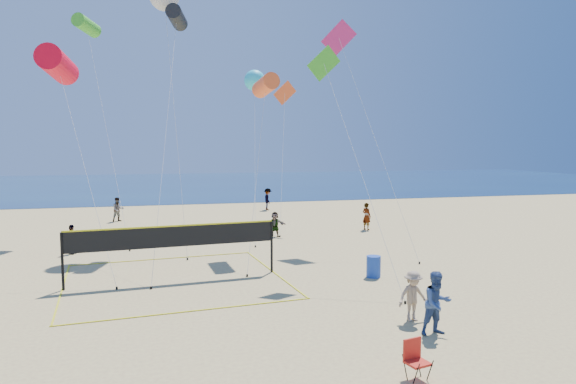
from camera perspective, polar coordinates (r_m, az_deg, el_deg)
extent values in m
cube|color=#112550|center=(72.00, -11.79, 0.90)|extent=(140.00, 50.00, 0.03)
imported|color=#324B7E|center=(15.48, 16.23, -11.77)|extent=(0.94, 0.75, 1.83)
imported|color=tan|center=(16.47, 13.72, -11.16)|extent=(1.06, 0.68, 1.56)
imported|color=gray|center=(27.57, -22.92, -4.87)|extent=(0.69, 0.93, 1.47)
imported|color=gray|center=(30.14, -1.48, -3.61)|extent=(1.42, 0.99, 1.47)
imported|color=gray|center=(32.91, 8.72, -2.69)|extent=(0.66, 0.75, 1.73)
imported|color=gray|center=(37.99, -18.37, -1.86)|extent=(1.00, 0.90, 1.70)
imported|color=gray|center=(42.38, -2.26, -0.80)|extent=(0.73, 1.20, 1.80)
cube|color=red|center=(12.75, 14.20, -17.95)|extent=(0.59, 0.55, 0.05)
cube|color=red|center=(12.78, 13.62, -16.54)|extent=(0.50, 0.15, 0.50)
cylinder|color=black|center=(12.57, 14.02, -19.18)|extent=(0.08, 0.25, 0.65)
cylinder|color=black|center=(12.82, 12.91, -18.65)|extent=(0.08, 0.25, 0.65)
cylinder|color=black|center=(12.82, 15.45, -18.73)|extent=(0.08, 0.25, 0.65)
cylinder|color=black|center=(13.06, 14.33, -18.22)|extent=(0.08, 0.25, 0.65)
cylinder|color=#1A3FA9|center=(21.45, 9.48, -8.17)|extent=(0.63, 0.63, 0.87)
cylinder|color=black|center=(20.91, -23.79, -7.08)|extent=(0.10, 0.10, 2.17)
cylinder|color=black|center=(21.84, -1.83, -6.11)|extent=(0.10, 0.10, 2.17)
cube|color=black|center=(20.86, -12.59, -4.88)|extent=(8.11, 0.83, 0.81)
cube|color=yellow|center=(20.79, -12.62, -3.70)|extent=(8.11, 0.84, 0.06)
cube|color=yellow|center=(17.36, -10.79, -12.90)|extent=(8.31, 0.88, 0.02)
cube|color=yellow|center=(25.17, -13.65, -7.23)|extent=(8.31, 0.88, 0.02)
cylinder|color=red|center=(24.82, -24.23, 12.75)|extent=(1.41, 2.78, 1.46)
cylinder|color=silver|center=(22.21, -21.62, 2.42)|extent=(2.55, 4.47, 8.78)
cylinder|color=black|center=(20.54, -18.49, -10.09)|extent=(0.08, 0.08, 0.10)
cylinder|color=black|center=(29.86, -12.25, 18.42)|extent=(1.27, 2.12, 1.09)
cylinder|color=silver|center=(24.28, -13.37, 6.91)|extent=(1.47, 9.58, 12.20)
cylinder|color=black|center=(20.21, -14.97, -10.25)|extent=(0.08, 0.08, 0.10)
cylinder|color=#FF5B28|center=(26.64, -2.51, 11.75)|extent=(1.12, 2.15, 1.13)
cylinder|color=silver|center=(23.60, -3.43, 2.42)|extent=(1.93, 5.55, 8.36)
cylinder|color=black|center=(21.36, -4.56, -9.23)|extent=(0.08, 0.08, 0.10)
cube|color=green|center=(22.71, 4.00, 14.07)|extent=(1.56, 0.21, 1.54)
cylinder|color=silver|center=(19.92, 7.98, 2.53)|extent=(1.12, 5.82, 8.83)
cylinder|color=black|center=(18.28, 12.89, -11.87)|extent=(0.08, 0.08, 0.10)
cube|color=#CE256C|center=(29.76, 5.66, 16.68)|extent=(1.83, 0.85, 1.98)
cylinder|color=silver|center=(26.32, 9.66, 5.80)|extent=(1.61, 6.77, 11.25)
cylinder|color=black|center=(24.23, 14.40, -7.64)|extent=(0.08, 0.08, 0.10)
cylinder|color=silver|center=(26.93, -12.46, 8.11)|extent=(0.76, 5.59, 13.47)
cylinder|color=black|center=(24.70, -11.11, -7.32)|extent=(0.08, 0.08, 0.10)
sphere|color=#2BCCEA|center=(34.42, -3.73, 12.27)|extent=(1.65, 1.65, 1.37)
cylinder|color=silver|center=(30.45, -3.69, 4.19)|extent=(1.34, 7.34, 9.55)
cylinder|color=black|center=(27.25, -3.65, -6.04)|extent=(0.08, 0.08, 0.10)
cylinder|color=green|center=(33.83, -21.48, 16.84)|extent=(1.54, 2.16, 1.09)
cylinder|color=silver|center=(29.99, -19.51, 6.55)|extent=(2.46, 6.02, 12.34)
cylinder|color=black|center=(27.42, -17.18, -6.20)|extent=(0.08, 0.08, 0.10)
cube|color=#FF5B28|center=(36.72, -0.35, 10.96)|extent=(1.74, 0.29, 1.73)
cylinder|color=silver|center=(33.10, -0.60, 3.80)|extent=(1.92, 6.66, 8.98)
cylinder|color=black|center=(30.12, -0.91, -4.94)|extent=(0.08, 0.08, 0.10)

